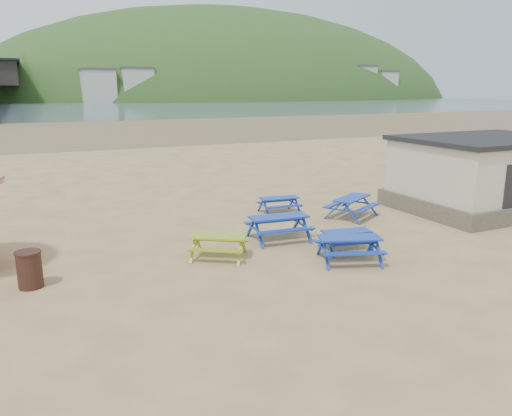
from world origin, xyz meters
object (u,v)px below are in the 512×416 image
litter_bin (30,269)px  picnic_table_blue_b (279,205)px  picnic_table_blue_a (279,228)px  amenity_block (487,173)px  picnic_table_yellow (219,247)px

litter_bin → picnic_table_blue_b: bearing=24.2°
picnic_table_blue_a → amenity_block: size_ratio=0.29×
picnic_table_blue_a → amenity_block: 10.49m
picnic_table_blue_b → amenity_block: amenity_block is taller
picnic_table_yellow → picnic_table_blue_b: bearing=77.4°
picnic_table_yellow → litter_bin: (-5.40, -0.12, 0.15)m
picnic_table_blue_a → litter_bin: bearing=-167.7°
picnic_table_blue_b → litter_bin: bearing=-150.7°
litter_bin → amenity_block: 18.49m
picnic_table_blue_a → litter_bin: 8.05m
litter_bin → amenity_block: amenity_block is taller
picnic_table_blue_a → picnic_table_yellow: picnic_table_blue_a is taller
picnic_table_yellow → litter_bin: bearing=-145.6°
picnic_table_blue_a → picnic_table_yellow: (-2.59, -0.90, -0.07)m
amenity_block → picnic_table_yellow: bearing=-174.4°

